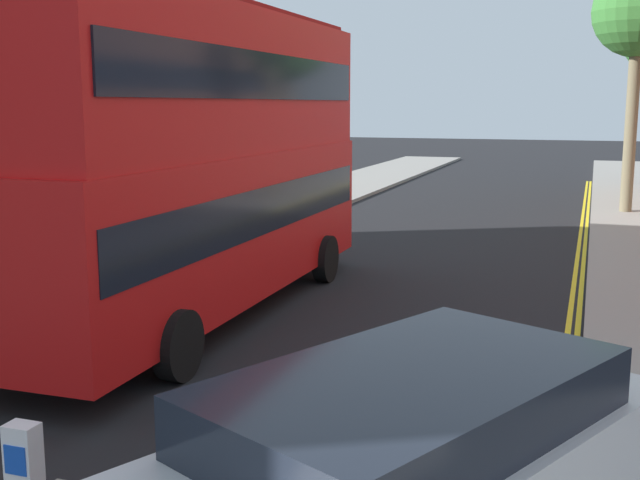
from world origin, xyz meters
TOP-DOWN VIEW (x-y plane):
  - sidewalk_left at (-6.50, 16.00)m, footprint 4.00×80.00m
  - kerb_line_outer at (4.40, 14.00)m, footprint 0.10×56.00m
  - kerb_line_inner at (4.24, 14.00)m, footprint 0.10×56.00m
  - double_decker_bus_away at (-2.23, 12.35)m, footprint 2.88×10.83m
  - street_tree_mid at (5.66, 29.28)m, footprint 3.09×3.09m

SIDE VIEW (x-z plane):
  - kerb_line_outer at x=4.40m, z-range 0.00..0.01m
  - kerb_line_inner at x=4.24m, z-range 0.00..0.01m
  - sidewalk_left at x=-6.50m, z-range 0.00..0.14m
  - double_decker_bus_away at x=-2.23m, z-range 0.21..5.85m
  - street_tree_mid at x=5.66m, z-range 2.68..11.11m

